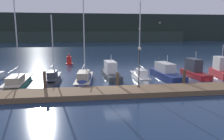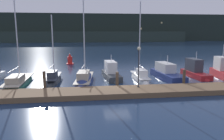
{
  "view_description": "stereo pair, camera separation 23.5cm",
  "coord_description": "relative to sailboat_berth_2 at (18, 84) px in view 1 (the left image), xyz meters",
  "views": [
    {
      "loc": [
        -3.3,
        -19.78,
        5.52
      ],
      "look_at": [
        0.0,
        3.78,
        1.2
      ],
      "focal_mm": 35.0,
      "sensor_mm": 36.0,
      "label": 1
    },
    {
      "loc": [
        -3.07,
        -19.81,
        5.52
      ],
      "look_at": [
        0.0,
        3.78,
        1.2
      ],
      "focal_mm": 35.0,
      "sensor_mm": 36.0,
      "label": 2
    }
  ],
  "objects": [
    {
      "name": "mooring_pile_3",
      "position": [
        16.5,
        -3.21,
        0.75
      ],
      "size": [
        0.28,
        0.28,
        1.75
      ],
      "primitive_type": "cylinder",
      "color": "#4C3D2D",
      "rests_on": "ground"
    },
    {
      "name": "mooring_pile_2",
      "position": [
        9.85,
        -3.21,
        0.72
      ],
      "size": [
        0.28,
        0.28,
        1.68
      ],
      "primitive_type": "cylinder",
      "color": "#4C3D2D",
      "rests_on": "ground"
    },
    {
      "name": "hillside_backdrop",
      "position": [
        6.92,
        94.84,
        6.29
      ],
      "size": [
        240.0,
        23.0,
        13.87
      ],
      "color": "#1E2823",
      "rests_on": "ground"
    },
    {
      "name": "dock",
      "position": [
        9.85,
        -4.86,
        0.11
      ],
      "size": [
        33.21,
        2.8,
        0.45
      ],
      "primitive_type": "cube",
      "color": "brown",
      "rests_on": "ground"
    },
    {
      "name": "sailboat_berth_2",
      "position": [
        0.0,
        0.0,
        0.0
      ],
      "size": [
        2.25,
        7.94,
        9.53
      ],
      "color": "#195647",
      "rests_on": "ground"
    },
    {
      "name": "sailboat_berth_6",
      "position": [
        13.1,
        0.67,
        0.02
      ],
      "size": [
        1.59,
        6.21,
        9.38
      ],
      "color": "white",
      "rests_on": "ground"
    },
    {
      "name": "motorboat_berth_8",
      "position": [
        20.08,
        1.26,
        0.22
      ],
      "size": [
        1.86,
        5.38,
        3.73
      ],
      "color": "red",
      "rests_on": "ground"
    },
    {
      "name": "sailboat_berth_4",
      "position": [
        6.79,
        0.3,
        -0.0
      ],
      "size": [
        2.68,
        7.94,
        11.12
      ],
      "color": "navy",
      "rests_on": "ground"
    },
    {
      "name": "motorboat_berth_7",
      "position": [
        16.24,
        0.52,
        0.17
      ],
      "size": [
        2.46,
        6.78,
        3.38
      ],
      "color": "navy",
      "rests_on": "ground"
    },
    {
      "name": "channel_buoy",
      "position": [
        4.48,
        13.43,
        0.57
      ],
      "size": [
        1.18,
        1.18,
        1.87
      ],
      "color": "red",
      "rests_on": "ground"
    },
    {
      "name": "motorboat_berth_5",
      "position": [
        9.92,
        1.79,
        0.21
      ],
      "size": [
        2.03,
        5.8,
        3.35
      ],
      "color": "#2D3338",
      "rests_on": "ground"
    },
    {
      "name": "sailboat_berth_3",
      "position": [
        3.44,
        0.98,
        0.03
      ],
      "size": [
        1.61,
        5.74,
        7.73
      ],
      "color": "#2D3338",
      "rests_on": "ground"
    },
    {
      "name": "mooring_pile_1",
      "position": [
        3.2,
        -3.21,
        0.84
      ],
      "size": [
        0.28,
        0.28,
        1.91
      ],
      "primitive_type": "cylinder",
      "color": "#4C3D2D",
      "rests_on": "ground"
    },
    {
      "name": "motorboat_berth_9",
      "position": [
        23.15,
        0.74,
        0.3
      ],
      "size": [
        2.33,
        4.95,
        4.55
      ],
      "color": "red",
      "rests_on": "ground"
    },
    {
      "name": "dock_lamppost",
      "position": [
        11.64,
        -4.25,
        2.8
      ],
      "size": [
        0.32,
        0.32,
        3.66
      ],
      "color": "#2D2D33",
      "rests_on": "dock"
    },
    {
      "name": "ground_plane",
      "position": [
        9.85,
        -3.24,
        -0.12
      ],
      "size": [
        400.0,
        400.0,
        0.0
      ],
      "primitive_type": "plane",
      "color": "#192D4C"
    }
  ]
}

